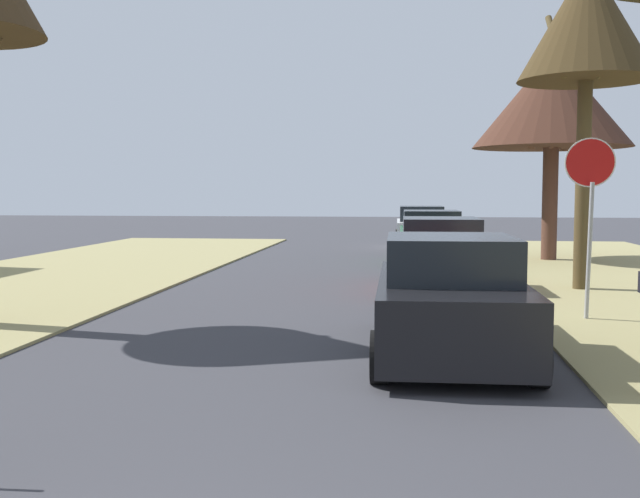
% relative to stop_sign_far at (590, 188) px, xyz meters
% --- Properties ---
extents(stop_sign_far, '(0.81, 0.29, 2.97)m').
position_rel_stop_sign_far_xyz_m(stop_sign_far, '(0.00, 0.00, 0.00)').
color(stop_sign_far, '#9EA0A5').
rests_on(stop_sign_far, grass_verge_right).
extents(street_tree_right_mid_b, '(2.85, 2.85, 6.95)m').
position_rel_stop_sign_far_xyz_m(street_tree_right_mid_b, '(0.76, 3.91, 3.47)').
color(street_tree_right_mid_b, '#4C3E23').
rests_on(street_tree_right_mid_b, grass_verge_right).
extents(street_tree_right_far, '(4.75, 4.75, 6.33)m').
position_rel_stop_sign_far_xyz_m(street_tree_right_far, '(1.38, 10.90, 2.68)').
color(street_tree_right_far, '#543428').
rests_on(street_tree_right_far, grass_verge_right).
extents(parked_sedan_black, '(1.99, 4.42, 1.57)m').
position_rel_stop_sign_far_xyz_m(parked_sedan_black, '(-2.41, -2.78, -1.47)').
color(parked_sedan_black, black).
rests_on(parked_sedan_black, ground).
extents(parked_sedan_red, '(1.99, 4.42, 1.57)m').
position_rel_stop_sign_far_xyz_m(parked_sedan_red, '(-2.23, 3.78, -1.47)').
color(parked_sedan_red, red).
rests_on(parked_sedan_red, ground).
extents(parked_sedan_green, '(1.99, 4.42, 1.57)m').
position_rel_stop_sign_far_xyz_m(parked_sedan_green, '(-2.24, 9.88, -1.47)').
color(parked_sedan_green, '#28663D').
rests_on(parked_sedan_green, ground).
extents(parked_sedan_white, '(1.99, 4.42, 1.57)m').
position_rel_stop_sign_far_xyz_m(parked_sedan_white, '(-2.41, 16.11, -1.47)').
color(parked_sedan_white, white).
rests_on(parked_sedan_white, ground).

